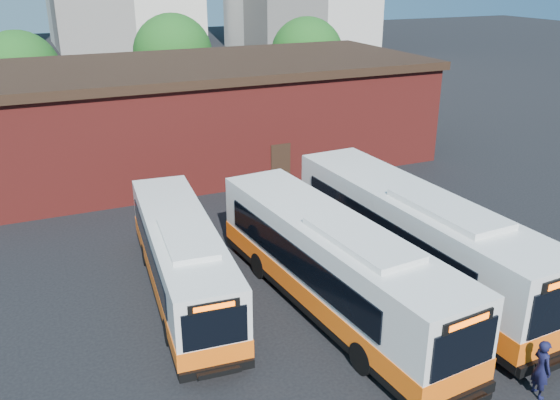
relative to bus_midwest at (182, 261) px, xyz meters
name	(u,v)px	position (x,y,z in m)	size (l,w,h in m)	color
ground	(360,314)	(5.49, -4.00, -1.42)	(220.00, 220.00, 0.00)	black
bus_midwest	(182,261)	(0.00, 0.00, 0.00)	(3.29, 11.60, 3.12)	silver
bus_mideast	(333,269)	(4.73, -3.23, 0.22)	(3.88, 13.41, 3.61)	silver
bus_east	(415,240)	(8.77, -2.55, 0.31)	(3.60, 14.12, 3.81)	silver
transit_worker	(542,368)	(8.00, -9.89, -0.48)	(0.68, 0.45, 1.87)	black
depot_building	(199,112)	(5.49, 16.00, 1.84)	(28.60, 12.60, 6.40)	maroon
tree_west	(19,72)	(-4.51, 28.00, 3.23)	(6.00, 6.00, 7.65)	#382314
tree_mid	(173,54)	(7.49, 30.00, 3.66)	(6.56, 6.56, 8.36)	#382314
tree_east	(307,54)	(18.49, 27.00, 3.41)	(6.24, 6.24, 7.96)	#382314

